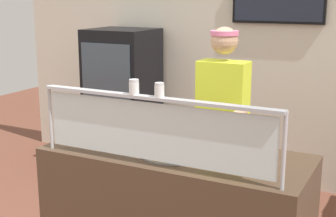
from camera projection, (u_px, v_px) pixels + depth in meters
shop_rear_unit at (267, 57)px, 5.02m from camera, size 6.21×0.13×2.70m
serving_counter at (176, 216)px, 3.39m from camera, size 1.81×0.76×0.95m
sneeze_guard at (153, 123)px, 2.94m from camera, size 1.63×0.06×0.45m
pizza_tray at (176, 150)px, 3.26m from camera, size 0.52×0.52×0.04m
pizza_server at (170, 147)px, 3.25m from camera, size 0.10×0.29×0.01m
parmesan_shaker at (134, 88)px, 2.95m from camera, size 0.06×0.06×0.09m
pepper_flake_shaker at (159, 91)px, 2.87m from camera, size 0.06×0.06×0.09m
worker_figure at (222, 124)px, 3.78m from camera, size 0.41×0.50×1.76m
drink_fridge at (123, 102)px, 5.43m from camera, size 0.70×0.65×1.63m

